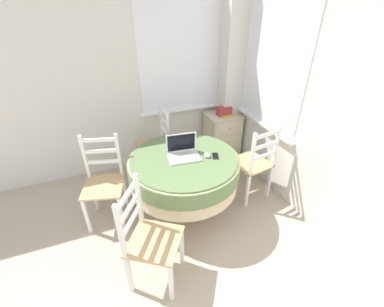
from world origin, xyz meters
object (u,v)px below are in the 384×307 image
(round_dining_table, at_px, (184,170))
(dining_chair_left_flank, at_px, (104,183))
(dining_chair_near_right_window, at_px, (253,164))
(dining_chair_camera_near, at_px, (149,239))
(laptop, at_px, (183,152))
(cell_phone, at_px, (215,156))
(book_on_cabinet, at_px, (224,114))
(dining_chair_near_back_window, at_px, (156,145))
(storage_box, at_px, (224,111))
(computer_mouse, at_px, (207,155))
(corner_cabinet, at_px, (222,136))

(round_dining_table, distance_m, dining_chair_left_flank, 0.86)
(dining_chair_near_right_window, relative_size, dining_chair_camera_near, 1.00)
(laptop, bearing_deg, dining_chair_near_right_window, -3.84)
(cell_phone, height_order, dining_chair_left_flank, dining_chair_left_flank)
(round_dining_table, distance_m, book_on_cabinet, 1.34)
(laptop, xyz_separation_m, dining_chair_near_back_window, (-0.10, 0.81, -0.32))
(cell_phone, bearing_deg, round_dining_table, 162.58)
(dining_chair_left_flank, distance_m, book_on_cabinet, 1.92)
(dining_chair_near_right_window, height_order, dining_chair_left_flank, same)
(storage_box, bearing_deg, computer_mouse, -125.64)
(dining_chair_near_back_window, bearing_deg, laptop, -83.20)
(laptop, height_order, dining_chair_near_right_window, dining_chair_near_right_window)
(cell_phone, distance_m, book_on_cabinet, 1.21)
(round_dining_table, xyz_separation_m, cell_phone, (0.31, -0.10, 0.16))
(dining_chair_camera_near, height_order, corner_cabinet, dining_chair_camera_near)
(dining_chair_near_back_window, relative_size, dining_chair_camera_near, 1.00)
(corner_cabinet, bearing_deg, dining_chair_camera_near, -132.92)
(computer_mouse, xyz_separation_m, cell_phone, (0.08, -0.02, -0.02))
(corner_cabinet, distance_m, storage_box, 0.41)
(dining_chair_near_back_window, height_order, dining_chair_near_right_window, same)
(laptop, bearing_deg, cell_phone, -21.83)
(corner_cabinet, bearing_deg, dining_chair_near_right_window, -95.67)
(dining_chair_camera_near, bearing_deg, storage_box, 46.81)
(dining_chair_near_right_window, bearing_deg, dining_chair_left_flank, 170.86)
(laptop, relative_size, dining_chair_camera_near, 0.35)
(cell_phone, distance_m, storage_box, 1.20)
(round_dining_table, xyz_separation_m, dining_chair_camera_near, (-0.54, -0.66, -0.12))
(round_dining_table, distance_m, cell_phone, 0.36)
(dining_chair_left_flank, bearing_deg, dining_chair_near_back_window, 39.73)
(computer_mouse, xyz_separation_m, storage_box, (0.72, 1.00, -0.01))
(cell_phone, height_order, book_on_cabinet, cell_phone)
(dining_chair_near_back_window, bearing_deg, book_on_cabinet, 5.15)
(dining_chair_camera_near, xyz_separation_m, corner_cabinet, (1.49, 1.60, -0.12))
(laptop, bearing_deg, round_dining_table, -94.34)
(laptop, relative_size, corner_cabinet, 0.49)
(laptop, height_order, dining_chair_near_back_window, dining_chair_near_back_window)
(storage_box, distance_m, book_on_cabinet, 0.05)
(cell_phone, bearing_deg, storage_box, 58.18)
(dining_chair_left_flank, bearing_deg, book_on_cabinet, 21.35)
(dining_chair_near_back_window, bearing_deg, dining_chair_camera_near, -106.63)
(dining_chair_left_flank, bearing_deg, computer_mouse, -16.72)
(corner_cabinet, bearing_deg, cell_phone, -121.57)
(dining_chair_near_back_window, height_order, dining_chair_left_flank, same)
(dining_chair_near_right_window, xyz_separation_m, dining_chair_left_flank, (-1.67, 0.27, 0.00))
(round_dining_table, relative_size, dining_chair_left_flank, 1.19)
(dining_chair_camera_near, bearing_deg, book_on_cabinet, 46.66)
(dining_chair_left_flank, distance_m, storage_box, 1.91)
(dining_chair_near_back_window, height_order, book_on_cabinet, dining_chair_near_back_window)
(laptop, xyz_separation_m, cell_phone, (0.31, -0.12, -0.04))
(computer_mouse, distance_m, dining_chair_near_back_window, 1.01)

